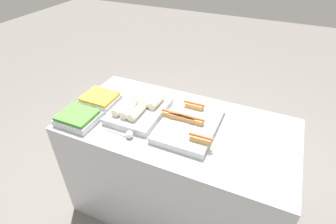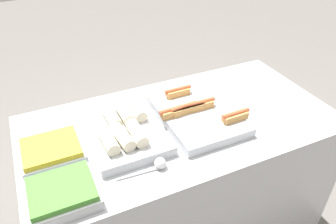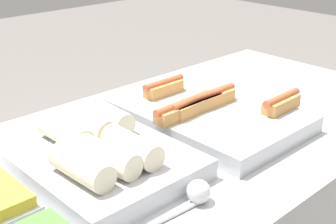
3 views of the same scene
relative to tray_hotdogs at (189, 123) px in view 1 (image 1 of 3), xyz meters
name	(u,v)px [view 1 (image 1 of 3)]	position (x,y,z in m)	size (l,w,h in m)	color
ground_plane	(176,204)	(-0.08, 0.00, -0.95)	(12.00, 12.00, 0.00)	slate
counter	(176,169)	(-0.08, 0.00, -0.49)	(1.59, 0.81, 0.91)	#B7BABF
tray_hotdogs	(189,123)	(0.00, 0.00, 0.00)	(0.41, 0.52, 0.10)	#B7BABF
tray_wraps	(139,109)	(-0.38, 0.00, 0.01)	(0.34, 0.45, 0.11)	#B7BABF
tray_side_front	(78,118)	(-0.71, -0.26, 0.00)	(0.26, 0.22, 0.07)	#B7BABF
tray_side_back	(100,99)	(-0.71, -0.01, 0.00)	(0.26, 0.22, 0.07)	#B7BABF
serving_spoon_near	(128,134)	(-0.32, -0.26, -0.01)	(0.22, 0.05, 0.05)	silver
serving_spoon_far	(162,95)	(-0.32, 0.26, -0.01)	(0.22, 0.05, 0.05)	silver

